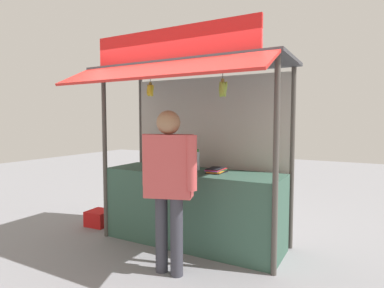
% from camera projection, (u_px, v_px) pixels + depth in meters
% --- Properties ---
extents(ground_plane, '(20.00, 20.00, 0.00)m').
position_uv_depth(ground_plane, '(192.00, 243.00, 4.20)').
color(ground_plane, gray).
extents(stall_counter, '(2.34, 0.71, 0.96)m').
position_uv_depth(stall_counter, '(192.00, 207.00, 4.17)').
color(stall_counter, '#385B4C').
rests_on(stall_counter, ground).
extents(stall_structure, '(2.54, 1.54, 2.65)m').
position_uv_depth(stall_structure, '(196.00, 121.00, 4.17)').
color(stall_structure, '#4C4742').
rests_on(stall_structure, ground).
extents(water_bottle_mid_left, '(0.09, 0.09, 0.31)m').
position_uv_depth(water_bottle_mid_left, '(185.00, 159.00, 4.18)').
color(water_bottle_mid_left, silver).
rests_on(water_bottle_mid_left, stall_counter).
extents(water_bottle_left, '(0.07, 0.07, 0.25)m').
position_uv_depth(water_bottle_left, '(174.00, 161.00, 4.26)').
color(water_bottle_left, silver).
rests_on(water_bottle_left, stall_counter).
extents(water_bottle_far_left, '(0.08, 0.08, 0.28)m').
position_uv_depth(water_bottle_far_left, '(197.00, 160.00, 4.21)').
color(water_bottle_far_left, silver).
rests_on(water_bottle_far_left, stall_counter).
extents(water_bottle_far_right, '(0.09, 0.09, 0.32)m').
position_uv_depth(water_bottle_far_right, '(158.00, 156.00, 4.60)').
color(water_bottle_far_right, silver).
rests_on(water_bottle_far_right, stall_counter).
extents(magazine_stack_right, '(0.26, 0.32, 0.04)m').
position_uv_depth(magazine_stack_right, '(160.00, 169.00, 4.12)').
color(magazine_stack_right, green).
rests_on(magazine_stack_right, stall_counter).
extents(magazine_stack_front_left, '(0.21, 0.30, 0.06)m').
position_uv_depth(magazine_stack_front_left, '(216.00, 170.00, 3.99)').
color(magazine_stack_front_left, black).
rests_on(magazine_stack_front_left, stall_counter).
extents(banana_bunch_leftmost, '(0.10, 0.10, 0.27)m').
position_uv_depth(banana_bunch_leftmost, '(150.00, 90.00, 3.81)').
color(banana_bunch_leftmost, '#332D23').
extents(banana_bunch_rightmost, '(0.11, 0.11, 0.31)m').
position_uv_depth(banana_bunch_rightmost, '(223.00, 89.00, 3.37)').
color(banana_bunch_rightmost, '#332D23').
extents(vendor_person, '(0.65, 0.35, 1.71)m').
position_uv_depth(vendor_person, '(169.00, 177.00, 3.29)').
color(vendor_person, '#383842').
rests_on(vendor_person, ground).
extents(plastic_crate, '(0.35, 0.35, 0.23)m').
position_uv_depth(plastic_crate, '(99.00, 218.00, 4.90)').
color(plastic_crate, red).
rests_on(plastic_crate, ground).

